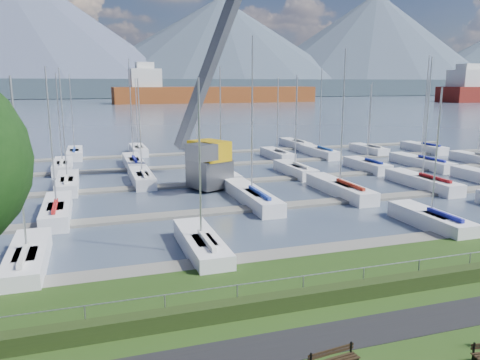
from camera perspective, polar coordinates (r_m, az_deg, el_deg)
name	(u,v)px	position (r m, az deg, el deg)	size (l,w,h in m)	color
path	(360,332)	(19.40, 14.45, -17.49)	(160.00, 2.00, 0.04)	black
water	(105,101)	(277.47, -16.18, 9.26)	(800.00, 540.00, 0.20)	#445063
hedge	(328,295)	(21.22, 10.66, -13.61)	(80.00, 0.70, 0.70)	#213011
fence	(324,273)	(21.19, 10.23, -11.11)	(0.04, 0.04, 80.00)	gray
foothill	(100,88)	(347.28, -16.66, 10.70)	(900.00, 80.00, 12.00)	#3A4A55
mountains	(104,37)	(423.74, -16.25, 16.34)	(1190.00, 360.00, 115.00)	#465867
docks	(195,185)	(45.18, -5.47, -0.56)	(90.00, 41.60, 0.25)	slate
crane	(210,127)	(44.02, -3.62, 6.45)	(7.90, 12.85, 22.35)	#4E5055
cargo_ship_mid	(208,95)	(239.12, -3.87, 10.31)	(102.46, 20.49, 21.50)	brown
sailboat_fleet	(178,126)	(46.56, -7.55, 6.57)	(75.61, 48.71, 13.48)	navy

